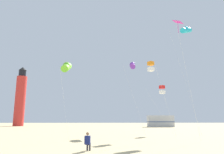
{
  "coord_description": "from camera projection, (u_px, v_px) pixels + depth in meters",
  "views": [
    {
      "loc": [
        -0.32,
        -7.36,
        1.98
      ],
      "look_at": [
        0.2,
        13.04,
        6.04
      ],
      "focal_mm": 33.8,
      "sensor_mm": 36.0,
      "label": 1
    }
  ],
  "objects": [
    {
      "name": "kite_flyer_standing",
      "position": [
        88.0,
        141.0,
        13.22
      ],
      "size": [
        0.38,
        0.54,
        1.16
      ],
      "rotation": [
        0.0,
        0.0,
        2.99
      ],
      "color": "navy",
      "rests_on": "ground"
    },
    {
      "name": "kite_box_orange",
      "position": [
        151.0,
        66.0,
        24.85
      ],
      "size": [
        2.91,
        2.91,
        8.64
      ],
      "color": "silver",
      "rests_on": "ground"
    },
    {
      "name": "kite_tube_lime",
      "position": [
        67.0,
        67.0,
        20.94
      ],
      "size": [
        1.11,
        2.51,
        7.75
      ],
      "color": "silver",
      "rests_on": "ground"
    },
    {
      "name": "kite_tube_cyan",
      "position": [
        186.0,
        30.0,
        28.14
      ],
      "size": [
        3.43,
        3.44,
        14.34
      ],
      "color": "silver",
      "rests_on": "ground"
    },
    {
      "name": "kite_diamond_magenta",
      "position": [
        179.0,
        27.0,
        21.3
      ],
      "size": [
        1.81,
        1.76,
        11.89
      ],
      "color": "silver",
      "rests_on": "ground"
    },
    {
      "name": "kite_box_scarlet",
      "position": [
        162.0,
        90.0,
        29.14
      ],
      "size": [
        3.12,
        2.88,
        6.53
      ],
      "color": "silver",
      "rests_on": "ground"
    },
    {
      "name": "kite_tube_violet",
      "position": [
        132.0,
        66.0,
        29.75
      ],
      "size": [
        2.83,
        2.79,
        10.08
      ],
      "color": "silver",
      "rests_on": "ground"
    },
    {
      "name": "lighthouse_distant",
      "position": [
        20.0,
        98.0,
        59.7
      ],
      "size": [
        2.8,
        2.8,
        16.8
      ],
      "color": "red",
      "rests_on": "ground"
    },
    {
      "name": "rv_van_silver",
      "position": [
        160.0,
        121.0,
        52.84
      ],
      "size": [
        6.48,
        2.44,
        2.8
      ],
      "rotation": [
        0.0,
        0.0,
        0.02
      ],
      "color": "#B7BABF",
      "rests_on": "ground"
    }
  ]
}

